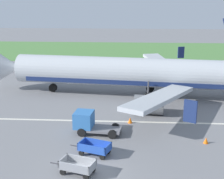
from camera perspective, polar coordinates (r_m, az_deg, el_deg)
ground_plane at (r=25.37m, az=-4.11°, el=-14.08°), size 220.00×220.00×0.00m
grass_strip at (r=78.93m, az=1.20°, el=6.67°), size 220.00×28.00×0.06m
apron_stripe at (r=34.81m, az=-1.86°, el=-5.43°), size 120.00×0.36×0.01m
airplane at (r=42.68m, az=4.52°, el=2.83°), size 37.66×30.31×11.34m
baggage_cart_second_in_row at (r=25.10m, az=-5.94°, el=-12.90°), size 3.61×2.09×1.07m
baggage_cart_third_in_row at (r=27.68m, az=-3.02°, el=-9.95°), size 3.59×2.15×1.07m
service_truck_beside_carts at (r=31.59m, az=-3.98°, el=-5.61°), size 4.56×2.41×2.10m
traffic_cone_near_plane at (r=30.88m, az=15.79°, el=-8.37°), size 0.43×0.43×0.57m
traffic_cone_mid_apron at (r=34.28m, az=3.12°, el=-5.26°), size 0.46×0.46×0.60m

